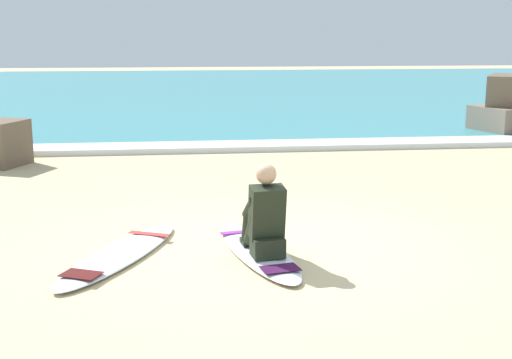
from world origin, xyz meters
name	(u,v)px	position (x,y,z in m)	size (l,w,h in m)	color
ground_plane	(278,248)	(0.00, 0.00, 0.00)	(80.00, 80.00, 0.00)	#CCB584
sea	(202,91)	(0.00, 20.26, 0.05)	(80.00, 28.00, 0.10)	teal
breaking_foam	(230,146)	(0.00, 6.56, 0.06)	(80.00, 0.90, 0.11)	white
surfboard_main	(258,251)	(-0.25, -0.17, 0.04)	(0.94, 2.25, 0.08)	silver
surfer_seated	(265,219)	(-0.20, -0.37, 0.44)	(0.42, 0.73, 0.95)	black
surfboard_spare_near	(120,254)	(-1.69, -0.12, 0.04)	(1.46, 2.34, 0.08)	silver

